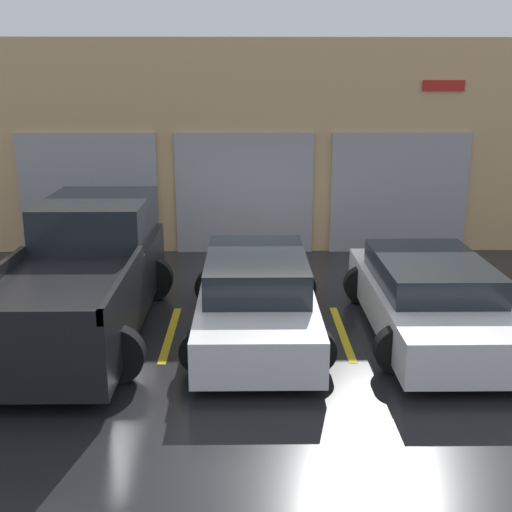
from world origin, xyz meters
TOP-DOWN VIEW (x-y plane):
  - ground_plane at (0.00, 0.00)m, footprint 28.00×28.00m
  - shophouse_building at (-0.01, 3.28)m, footprint 14.71×0.68m
  - pickup_truck at (-2.66, -1.54)m, footprint 2.41×5.16m
  - sedan_white at (2.66, -1.81)m, footprint 2.23×4.42m
  - sedan_side at (0.00, -1.81)m, footprint 2.10×4.31m
  - parking_stripe_left at (-1.33, -1.84)m, footprint 0.12×2.20m
  - parking_stripe_centre at (1.33, -1.84)m, footprint 0.12×2.20m

SIDE VIEW (x-z plane):
  - ground_plane at x=0.00m, z-range 0.00..0.00m
  - parking_stripe_left at x=-1.33m, z-range 0.00..0.01m
  - parking_stripe_centre at x=1.33m, z-range 0.00..0.01m
  - sedan_white at x=2.66m, z-range -0.02..1.15m
  - sedan_side at x=0.00m, z-range -0.04..1.21m
  - pickup_truck at x=-2.66m, z-range -0.07..1.79m
  - shophouse_building at x=-0.01m, z-range -0.04..4.57m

